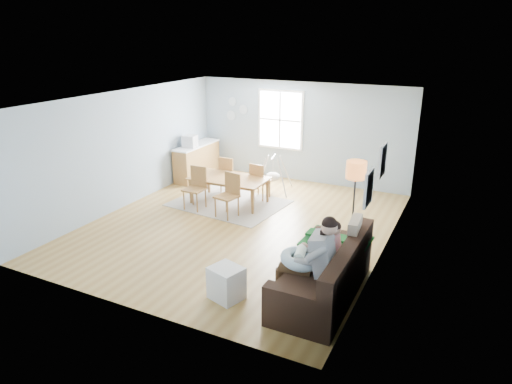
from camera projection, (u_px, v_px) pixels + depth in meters
The scene contains 22 objects.
room at pixel (239, 112), 9.02m from camera, with size 8.40×9.40×3.90m.
window at pixel (280, 120), 12.45m from camera, with size 1.32×0.08×1.62m.
pictures at pixel (376, 174), 7.08m from camera, with size 0.05×1.34×0.74m.
wall_plates at pixel (235, 109), 12.99m from camera, with size 0.67×0.02×0.66m.
sofa at pixel (326, 277), 7.08m from camera, with size 1.01×2.33×0.94m.
green_throw at pixel (336, 241), 7.69m from camera, with size 1.06×0.90×0.04m, color #13561C.
beige_pillow at pixel (354, 235), 7.33m from camera, with size 0.15×0.55×0.55m, color tan.
father at pixel (311, 257), 6.71m from camera, with size 1.05×0.51×1.48m.
nursing_pillow at pixel (300, 259), 6.80m from camera, with size 0.60×0.60×0.16m, color silver.
infant at pixel (301, 252), 6.80m from camera, with size 0.21×0.43×0.16m.
toddler at pixel (327, 243), 7.14m from camera, with size 0.63×0.33×0.98m.
floor_lamp at pixel (356, 178), 8.14m from camera, with size 0.36×0.36×1.77m.
storage_cube at pixel (226, 283), 7.05m from camera, with size 0.58×0.54×0.53m.
rug at pixel (229, 203), 11.04m from camera, with size 2.55×1.94×0.01m, color #9F9991.
dining_table at pixel (229, 191), 10.94m from camera, with size 1.83×1.02×0.64m, color brown.
chair_sw at pixel (196, 185), 10.59m from camera, with size 0.45×0.45×0.99m.
chair_se at pixel (229, 192), 10.12m from camera, with size 0.53×0.53×0.99m.
chair_nw at pixel (228, 172), 11.59m from camera, with size 0.45×0.45×0.96m.
chair_ne at pixel (259, 179), 11.14m from camera, with size 0.46×0.46×0.92m.
counter at pixel (197, 161), 12.86m from camera, with size 0.51×1.71×0.96m.
monitor at pixel (190, 141), 12.36m from camera, with size 0.38×0.37×0.32m.
baby_swing at pixel (273, 176), 11.73m from camera, with size 1.09×1.10×0.93m.
Camera 1 is at (4.30, -7.95, 3.94)m, focal length 32.00 mm.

